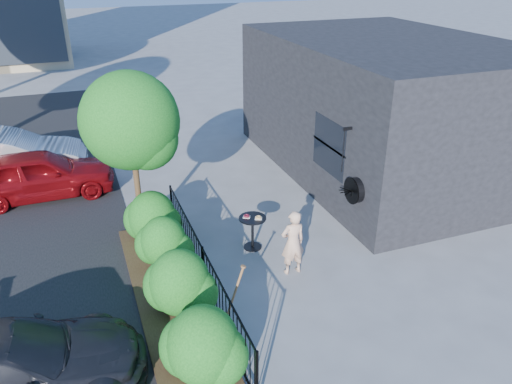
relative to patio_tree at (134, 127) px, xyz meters
name	(u,v)px	position (x,y,z in m)	size (l,w,h in m)	color
ground	(273,277)	(2.24, -2.76, -2.76)	(120.00, 120.00, 0.00)	gray
shop_building	(384,106)	(7.73, 1.74, -0.76)	(6.22, 9.00, 4.00)	black
fence	(203,270)	(0.74, -2.76, -2.20)	(0.05, 6.05, 1.10)	black
planting_bed	(171,299)	(0.04, -2.76, -2.72)	(1.30, 6.00, 0.08)	#382616
shrubs	(172,267)	(0.14, -2.66, -2.06)	(1.10, 5.60, 1.24)	#135718
patio_tree	(134,127)	(0.00, 0.00, 0.00)	(2.20, 2.20, 3.94)	#3F2B19
cafe_table	(253,227)	(2.25, -1.48, -2.21)	(0.63, 0.63, 0.85)	black
woman	(293,242)	(2.70, -2.70, -2.02)	(0.54, 0.35, 1.48)	#DEAD8F
shovel	(233,300)	(0.98, -3.87, -2.20)	(0.44, 0.17, 1.29)	brown
car_red	(39,174)	(-2.37, 3.15, -2.08)	(1.61, 4.00, 1.36)	maroon
car_silver	(5,157)	(-3.31, 4.74, -2.01)	(1.59, 4.55, 1.50)	#B7B7BC
car_darkgrey	(5,367)	(-2.76, -4.24, -2.16)	(1.70, 4.19, 1.22)	black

